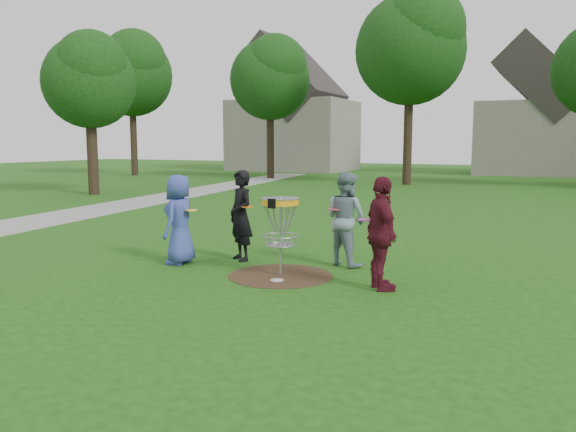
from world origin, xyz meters
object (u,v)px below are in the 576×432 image
at_px(player_grey, 346,219).
at_px(player_blue, 179,219).
at_px(disc_golf_basket, 280,217).
at_px(player_black, 241,216).
at_px(player_maroon, 382,234).

bearing_deg(player_grey, player_blue, 47.52).
relative_size(player_grey, disc_golf_basket, 1.26).
distance_m(player_blue, disc_golf_basket, 2.15).
height_order(player_black, player_grey, player_black).
xyz_separation_m(player_maroon, disc_golf_basket, (-1.81, 0.15, 0.14)).
height_order(player_maroon, disc_golf_basket, player_maroon).
distance_m(player_grey, player_maroon, 1.81).
relative_size(player_black, player_grey, 1.00).
bearing_deg(player_black, player_maroon, 15.78).
relative_size(player_blue, player_black, 0.96).
bearing_deg(player_black, player_blue, -106.17).
distance_m(player_blue, player_grey, 3.11).
xyz_separation_m(player_blue, player_grey, (2.86, 1.22, 0.03)).
bearing_deg(player_black, disc_golf_basket, 0.05).
distance_m(player_maroon, disc_golf_basket, 1.82).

